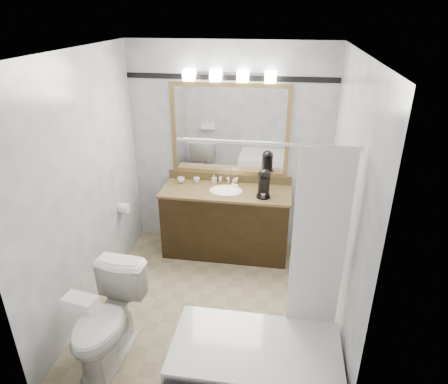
{
  "coord_description": "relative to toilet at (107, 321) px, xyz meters",
  "views": [
    {
      "loc": [
        0.64,
        -3.21,
        2.81
      ],
      "look_at": [
        0.08,
        0.35,
        1.14
      ],
      "focal_mm": 32.0,
      "sensor_mm": 36.0,
      "label": 1
    }
  ],
  "objects": [
    {
      "name": "toilet",
      "position": [
        0.0,
        0.0,
        0.0
      ],
      "size": [
        0.53,
        0.84,
        0.82
      ],
      "primitive_type": "imported",
      "rotation": [
        0.0,
        0.0,
        -0.09
      ],
      "color": "white",
      "rests_on": "ground"
    },
    {
      "name": "vanity",
      "position": [
        0.74,
        1.82,
        0.03
      ],
      "size": [
        1.53,
        0.58,
        0.97
      ],
      "color": "black",
      "rests_on": "ground"
    },
    {
      "name": "soap_bottle_b",
      "position": [
        0.81,
        2.04,
        0.48
      ],
      "size": [
        0.08,
        0.08,
        0.07
      ],
      "primitive_type": "imported",
      "rotation": [
        0.0,
        0.0,
        -0.41
      ],
      "color": "white",
      "rests_on": "vanity"
    },
    {
      "name": "cup_left",
      "position": [
        0.16,
        1.95,
        0.48
      ],
      "size": [
        0.11,
        0.11,
        0.07
      ],
      "primitive_type": "imported",
      "rotation": [
        0.0,
        0.0,
        -0.4
      ],
      "color": "white",
      "rests_on": "vanity"
    },
    {
      "name": "soap_bottle_a",
      "position": [
        0.57,
        2.0,
        0.5
      ],
      "size": [
        0.06,
        0.06,
        0.11
      ],
      "primitive_type": "imported",
      "rotation": [
        0.0,
        0.0,
        -0.23
      ],
      "color": "white",
      "rests_on": "vanity"
    },
    {
      "name": "vanity_light_bar",
      "position": [
        0.74,
        2.03,
        1.72
      ],
      "size": [
        1.02,
        0.14,
        0.12
      ],
      "color": "silver",
      "rests_on": "room"
    },
    {
      "name": "mirror",
      "position": [
        0.74,
        2.08,
        1.09
      ],
      "size": [
        1.4,
        0.04,
        1.1
      ],
      "color": "#9F7C47",
      "rests_on": "room"
    },
    {
      "name": "tissue_box",
      "position": [
        0.0,
        -0.32,
        0.46
      ],
      "size": [
        0.26,
        0.17,
        0.1
      ],
      "primitive_type": "cube",
      "rotation": [
        0.0,
        0.0,
        -0.17
      ],
      "color": "white",
      "rests_on": "toilet"
    },
    {
      "name": "tp_roll",
      "position": [
        -0.4,
        1.47,
        0.29
      ],
      "size": [
        0.11,
        0.12,
        0.12
      ],
      "primitive_type": "cylinder",
      "rotation": [
        0.0,
        1.57,
        0.0
      ],
      "color": "white",
      "rests_on": "room"
    },
    {
      "name": "cup_right",
      "position": [
        0.35,
        1.97,
        0.48
      ],
      "size": [
        0.08,
        0.08,
        0.07
      ],
      "primitive_type": "imported",
      "rotation": [
        0.0,
        0.0,
        0.0
      ],
      "color": "white",
      "rests_on": "vanity"
    },
    {
      "name": "room",
      "position": [
        0.74,
        0.8,
        0.84
      ],
      "size": [
        2.42,
        2.62,
        2.52
      ],
      "color": "#988B66",
      "rests_on": "ground"
    },
    {
      "name": "soap_bar",
      "position": [
        0.83,
        1.94,
        0.45
      ],
      "size": [
        0.1,
        0.08,
        0.03
      ],
      "primitive_type": "cube",
      "rotation": [
        0.0,
        0.0,
        -0.42
      ],
      "color": "beige",
      "rests_on": "vanity"
    },
    {
      "name": "accent_stripe",
      "position": [
        0.74,
        2.09,
        1.69
      ],
      "size": [
        2.4,
        0.01,
        0.06
      ],
      "primitive_type": "cube",
      "color": "black",
      "rests_on": "room"
    },
    {
      "name": "bathtub",
      "position": [
        1.29,
        -0.1,
        -0.13
      ],
      "size": [
        1.3,
        0.75,
        1.96
      ],
      "color": "white",
      "rests_on": "ground"
    },
    {
      "name": "coffee_maker",
      "position": [
        1.18,
        1.75,
        0.6
      ],
      "size": [
        0.16,
        0.21,
        0.32
      ],
      "rotation": [
        0.0,
        0.0,
        0.0
      ],
      "color": "black",
      "rests_on": "vanity"
    }
  ]
}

